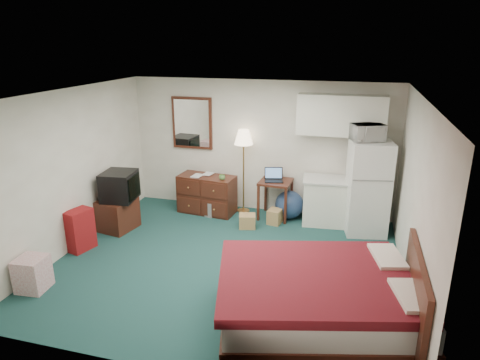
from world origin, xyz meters
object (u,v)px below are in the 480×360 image
(bed, at_px, (318,303))
(fridge, at_px, (368,188))
(suitcase, at_px, (80,230))
(dresser, at_px, (207,194))
(desk, at_px, (275,199))
(floor_lamp, at_px, (244,172))
(tv_stand, at_px, (117,214))
(kitchen_counter, at_px, (324,202))

(bed, bearing_deg, fridge, 65.41)
(suitcase, bearing_deg, dresser, 69.71)
(desk, bearing_deg, bed, -67.22)
(floor_lamp, height_order, desk, floor_lamp)
(desk, relative_size, fridge, 0.45)
(floor_lamp, bearing_deg, fridge, -8.32)
(dresser, bearing_deg, fridge, 4.13)
(tv_stand, bearing_deg, dresser, 52.33)
(desk, relative_size, suitcase, 1.08)
(dresser, xyz_separation_m, desk, (1.31, 0.10, -0.01))
(floor_lamp, xyz_separation_m, suitcase, (-2.08, -2.22, -0.47))
(floor_lamp, distance_m, kitchen_counter, 1.60)
(floor_lamp, distance_m, desk, 0.79)
(suitcase, bearing_deg, bed, 0.36)
(dresser, relative_size, fridge, 0.67)
(bed, bearing_deg, desk, 95.14)
(floor_lamp, distance_m, bed, 3.68)
(tv_stand, bearing_deg, suitcase, -89.81)
(kitchen_counter, bearing_deg, tv_stand, -165.67)
(kitchen_counter, bearing_deg, fridge, -20.01)
(floor_lamp, xyz_separation_m, tv_stand, (-1.93, -1.36, -0.53))
(tv_stand, bearing_deg, desk, 36.00)
(dresser, height_order, floor_lamp, floor_lamp)
(bed, bearing_deg, tv_stand, 138.93)
(dresser, bearing_deg, floor_lamp, 24.65)
(desk, xyz_separation_m, tv_stand, (-2.57, -1.24, -0.09))
(floor_lamp, height_order, suitcase, floor_lamp)
(dresser, height_order, bed, dresser)
(kitchen_counter, distance_m, bed, 3.08)
(desk, height_order, kitchen_counter, kitchen_counter)
(desk, bearing_deg, kitchen_counter, 2.08)
(kitchen_counter, xyz_separation_m, bed, (0.19, -3.08, -0.06))
(dresser, xyz_separation_m, fridge, (2.93, -0.11, 0.44))
(desk, distance_m, bed, 3.28)
(tv_stand, bearing_deg, kitchen_counter, 29.61)
(dresser, height_order, tv_stand, dresser)
(kitchen_counter, relative_size, bed, 0.38)
(dresser, distance_m, desk, 1.31)
(desk, distance_m, fridge, 1.69)
(kitchen_counter, height_order, fridge, fridge)
(dresser, relative_size, suitcase, 1.60)
(desk, height_order, tv_stand, desk)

